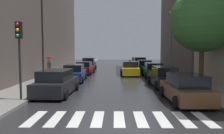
{
  "coord_description": "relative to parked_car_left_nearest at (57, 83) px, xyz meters",
  "views": [
    {
      "loc": [
        -0.19,
        -7.35,
        2.92
      ],
      "look_at": [
        -0.52,
        20.49,
        0.75
      ],
      "focal_mm": 35.1,
      "sensor_mm": 36.0,
      "label": 1
    }
  ],
  "objects": [
    {
      "name": "street_tree_right",
      "position": [
        10.7,
        3.45,
        4.51
      ],
      "size": [
        5.1,
        5.1,
        7.69
      ],
      "color": "#513823",
      "rests_on": "sidewalk_right"
    },
    {
      "name": "traffic_light_left_corner",
      "position": [
        -1.48,
        -2.02,
        2.51
      ],
      "size": [
        0.3,
        0.42,
        4.3
      ],
      "color": "black",
      "rests_on": "sidewalk_left"
    },
    {
      "name": "parked_car_left_third",
      "position": [
        0.16,
        12.25,
        -0.05
      ],
      "size": [
        2.08,
        4.45,
        1.53
      ],
      "rotation": [
        0.0,
        0.0,
        1.54
      ],
      "color": "maroon",
      "rests_on": "ground"
    },
    {
      "name": "parked_car_left_nearest",
      "position": [
        0.0,
        0.0,
        0.0
      ],
      "size": [
        2.33,
        4.69,
        1.64
      ],
      "rotation": [
        0.0,
        0.0,
        1.53
      ],
      "color": "black",
      "rests_on": "ground"
    },
    {
      "name": "building_left_mid",
      "position": [
        -7.03,
        19.38,
        8.79
      ],
      "size": [
        6.0,
        18.72,
        19.13
      ],
      "primitive_type": "cube",
      "color": "#564C47",
      "rests_on": "ground"
    },
    {
      "name": "parked_car_right_nearest",
      "position": [
        7.74,
        -1.9,
        -0.02
      ],
      "size": [
        2.16,
        4.43,
        1.6
      ],
      "rotation": [
        0.0,
        0.0,
        1.59
      ],
      "color": "brown",
      "rests_on": "ground"
    },
    {
      "name": "ground_plane",
      "position": [
        3.97,
        17.31,
        -0.79
      ],
      "size": [
        28.0,
        72.0,
        0.04
      ],
      "primitive_type": "cube",
      "color": "#272729"
    },
    {
      "name": "parked_car_left_fourth",
      "position": [
        0.0,
        17.93,
        0.06
      ],
      "size": [
        2.03,
        4.34,
        1.8
      ],
      "rotation": [
        0.0,
        0.0,
        1.58
      ],
      "color": "black",
      "rests_on": "ground"
    },
    {
      "name": "taxi_midroad",
      "position": [
        5.53,
        11.09,
        -0.01
      ],
      "size": [
        2.08,
        4.6,
        1.81
      ],
      "rotation": [
        0.0,
        0.0,
        1.57
      ],
      "color": "yellow",
      "rests_on": "ground"
    },
    {
      "name": "lamp_post_right",
      "position": [
        9.52,
        8.35,
        3.23
      ],
      "size": [
        0.6,
        0.28,
        6.66
      ],
      "color": "#595B60",
      "rests_on": "sidewalk_right"
    },
    {
      "name": "parked_car_right_sixth",
      "position": [
        7.82,
        26.6,
        -0.02
      ],
      "size": [
        2.14,
        4.19,
        1.6
      ],
      "rotation": [
        0.0,
        0.0,
        1.56
      ],
      "color": "#B2B7BF",
      "rests_on": "ground"
    },
    {
      "name": "parked_car_right_fourth",
      "position": [
        7.74,
        15.25,
        -0.03
      ],
      "size": [
        2.06,
        4.21,
        1.58
      ],
      "rotation": [
        0.0,
        0.0,
        1.57
      ],
      "color": "#0C4C2D",
      "rests_on": "ground"
    },
    {
      "name": "crosswalk_stripes",
      "position": [
        3.97,
        -4.97,
        -0.77
      ],
      "size": [
        7.65,
        2.2,
        0.01
      ],
      "color": "silver",
      "rests_on": "ground"
    },
    {
      "name": "parked_car_right_second",
      "position": [
        7.71,
        3.43,
        -0.02
      ],
      "size": [
        2.0,
        4.67,
        1.6
      ],
      "rotation": [
        0.0,
        0.0,
        1.58
      ],
      "color": "black",
      "rests_on": "ground"
    },
    {
      "name": "parked_car_left_second",
      "position": [
        0.03,
        6.23,
        -0.03
      ],
      "size": [
        2.11,
        4.41,
        1.58
      ],
      "rotation": [
        0.0,
        0.0,
        1.61
      ],
      "color": "navy",
      "rests_on": "ground"
    },
    {
      "name": "pedestrian_foreground",
      "position": [
        -2.46,
        6.59,
        0.91
      ],
      "size": [
        1.02,
        1.02,
        2.1
      ],
      "rotation": [
        0.0,
        0.0,
        4.91
      ],
      "color": "black",
      "rests_on": "sidewalk_left"
    },
    {
      "name": "sidewalk_right",
      "position": [
        10.47,
        17.31,
        -0.7
      ],
      "size": [
        3.0,
        72.0,
        0.15
      ],
      "primitive_type": "cube",
      "color": "gray",
      "rests_on": "ground"
    },
    {
      "name": "sidewalk_left",
      "position": [
        -2.53,
        17.31,
        -0.7
      ],
      "size": [
        3.0,
        72.0,
        0.15
      ],
      "primitive_type": "cube",
      "color": "gray",
      "rests_on": "ground"
    },
    {
      "name": "parked_car_right_third",
      "position": [
        7.95,
        9.54,
        -0.04
      ],
      "size": [
        2.17,
        4.55,
        1.55
      ],
      "rotation": [
        0.0,
        0.0,
        1.55
      ],
      "color": "#0C4C2D",
      "rests_on": "ground"
    },
    {
      "name": "parked_car_right_fifth",
      "position": [
        7.75,
        20.91,
        0.05
      ],
      "size": [
        2.23,
        4.82,
        1.76
      ],
      "rotation": [
        0.0,
        0.0,
        1.55
      ],
      "color": "#0C4C2D",
      "rests_on": "ground"
    }
  ]
}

